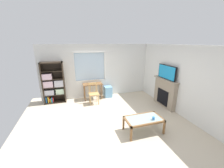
# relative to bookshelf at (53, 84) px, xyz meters

# --- Properties ---
(ground) EXTENTS (6.10, 5.95, 0.02)m
(ground) POSITION_rel_bookshelf_xyz_m (1.97, -2.23, -0.84)
(ground) COLOR beige
(wall_back_with_window) EXTENTS (5.10, 0.15, 2.51)m
(wall_back_with_window) POSITION_rel_bookshelf_xyz_m (2.01, 0.24, 0.39)
(wall_back_with_window) COLOR silver
(wall_back_with_window) RESTS_ON ground
(wall_right) EXTENTS (0.12, 5.15, 2.51)m
(wall_right) POSITION_rel_bookshelf_xyz_m (4.58, -2.23, 0.42)
(wall_right) COLOR silver
(wall_right) RESTS_ON ground
(bookshelf) EXTENTS (0.90, 0.38, 1.80)m
(bookshelf) POSITION_rel_bookshelf_xyz_m (0.00, 0.00, 0.00)
(bookshelf) COLOR #2D2319
(bookshelf) RESTS_ON ground
(desk_under_window) EXTENTS (0.88, 0.46, 0.75)m
(desk_under_window) POSITION_rel_bookshelf_xyz_m (1.70, -0.11, -0.22)
(desk_under_window) COLOR brown
(desk_under_window) RESTS_ON ground
(wooden_chair) EXTENTS (0.43, 0.41, 0.90)m
(wooden_chair) POSITION_rel_bookshelf_xyz_m (1.65, -0.62, -0.37)
(wooden_chair) COLOR tan
(wooden_chair) RESTS_ON ground
(plastic_drawer_unit) EXTENTS (0.35, 0.40, 0.52)m
(plastic_drawer_unit) POSITION_rel_bookshelf_xyz_m (2.45, -0.06, -0.57)
(plastic_drawer_unit) COLOR #72ADDB
(plastic_drawer_unit) RESTS_ON ground
(fireplace) EXTENTS (0.26, 1.29, 1.17)m
(fireplace) POSITION_rel_bookshelf_xyz_m (4.42, -1.73, -0.24)
(fireplace) COLOR gray
(fireplace) RESTS_ON ground
(tv) EXTENTS (0.06, 0.99, 0.56)m
(tv) POSITION_rel_bookshelf_xyz_m (4.40, -1.73, 0.62)
(tv) COLOR black
(tv) RESTS_ON fireplace
(coffee_table) EXTENTS (1.09, 0.61, 0.45)m
(coffee_table) POSITION_rel_bookshelf_xyz_m (2.72, -3.06, -0.45)
(coffee_table) COLOR #8C9E99
(coffee_table) RESTS_ON ground
(sippy_cup) EXTENTS (0.07, 0.07, 0.09)m
(sippy_cup) POSITION_rel_bookshelf_xyz_m (2.95, -3.20, -0.34)
(sippy_cup) COLOR #337FD6
(sippy_cup) RESTS_ON coffee_table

